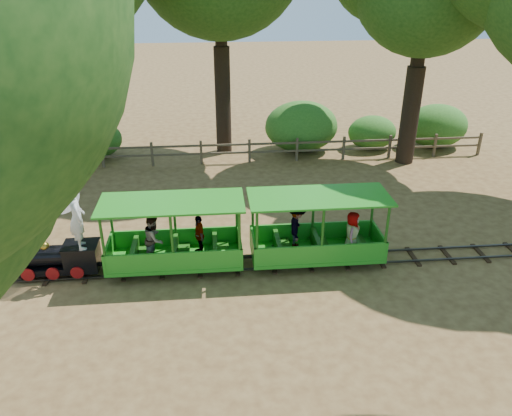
{
  "coord_description": "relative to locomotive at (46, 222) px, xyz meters",
  "views": [
    {
      "loc": [
        -2.56,
        -11.62,
        7.43
      ],
      "look_at": [
        -1.43,
        0.5,
        1.51
      ],
      "focal_mm": 35.0,
      "sensor_mm": 36.0,
      "label": 1
    }
  ],
  "objects": [
    {
      "name": "ground",
      "position": [
        6.83,
        -0.06,
        -1.58
      ],
      "size": [
        90.0,
        90.0,
        0.0
      ],
      "primitive_type": "plane",
      "color": "#9B7743",
      "rests_on": "ground"
    },
    {
      "name": "track",
      "position": [
        6.83,
        -0.06,
        -1.52
      ],
      "size": [
        22.0,
        1.0,
        0.1
      ],
      "color": "#3F3D3A",
      "rests_on": "ground"
    },
    {
      "name": "locomotive",
      "position": [
        0.0,
        0.0,
        0.0
      ],
      "size": [
        2.42,
        1.17,
        2.78
      ],
      "color": "black",
      "rests_on": "ground"
    },
    {
      "name": "carriage_front",
      "position": [
        3.15,
        -0.07,
        -0.77
      ],
      "size": [
        3.71,
        1.52,
        1.93
      ],
      "color": "#279620",
      "rests_on": "track"
    },
    {
      "name": "carriage_rear",
      "position": [
        7.02,
        -0.04,
        -0.75
      ],
      "size": [
        3.71,
        1.52,
        1.93
      ],
      "color": "#279620",
      "rests_on": "track"
    },
    {
      "name": "fence",
      "position": [
        6.83,
        7.94,
        -1.01
      ],
      "size": [
        18.1,
        0.1,
        1.0
      ],
      "color": "brown",
      "rests_on": "ground"
    },
    {
      "name": "shrub_west",
      "position": [
        -0.68,
        9.24,
        -0.8
      ],
      "size": [
        2.28,
        1.75,
        1.58
      ],
      "primitive_type": "ellipsoid",
      "color": "#2D6B1E",
      "rests_on": "ground"
    },
    {
      "name": "shrub_mid_w",
      "position": [
        8.22,
        9.24,
        -0.48
      ],
      "size": [
        3.2,
        2.46,
        2.21
      ],
      "primitive_type": "ellipsoid",
      "color": "#2D6B1E",
      "rests_on": "ground"
    },
    {
      "name": "shrub_mid_e",
      "position": [
        11.44,
        9.24,
        -0.84
      ],
      "size": [
        2.15,
        1.65,
        1.49
      ],
      "primitive_type": "ellipsoid",
      "color": "#2D6B1E",
      "rests_on": "ground"
    },
    {
      "name": "shrub_east",
      "position": [
        14.39,
        9.24,
        -0.62
      ],
      "size": [
        2.79,
        2.14,
        1.93
      ],
      "primitive_type": "ellipsoid",
      "color": "#2D6B1E",
      "rests_on": "ground"
    }
  ]
}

